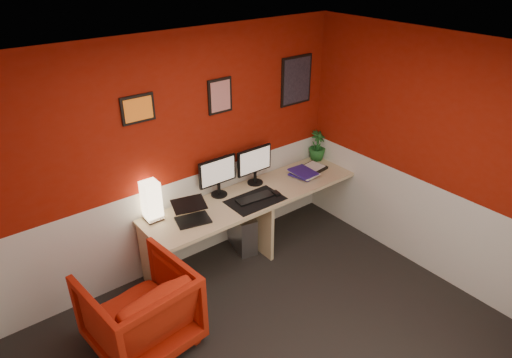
% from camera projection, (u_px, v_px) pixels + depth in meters
% --- Properties ---
extents(ground, '(4.00, 3.50, 0.01)m').
position_uv_depth(ground, '(287.00, 357.00, 3.90)').
color(ground, black).
rests_on(ground, ground).
extents(ceiling, '(4.00, 3.50, 0.01)m').
position_uv_depth(ceiling, '(300.00, 70.00, 2.73)').
color(ceiling, white).
rests_on(ceiling, ground).
extents(wall_back, '(4.00, 0.01, 2.50)m').
position_uv_depth(wall_back, '(176.00, 159.00, 4.53)').
color(wall_back, maroon).
rests_on(wall_back, ground).
extents(wall_right, '(0.01, 3.50, 2.50)m').
position_uv_depth(wall_right, '(445.00, 165.00, 4.40)').
color(wall_right, maroon).
rests_on(wall_right, ground).
extents(wainscot_back, '(4.00, 0.01, 1.00)m').
position_uv_depth(wainscot_back, '(182.00, 221.00, 4.88)').
color(wainscot_back, silver).
rests_on(wainscot_back, ground).
extents(wainscot_right, '(0.01, 3.50, 1.00)m').
position_uv_depth(wainscot_right, '(430.00, 229.00, 4.75)').
color(wainscot_right, silver).
rests_on(wainscot_right, ground).
extents(desk, '(2.60, 0.65, 0.73)m').
position_uv_depth(desk, '(256.00, 222.00, 5.12)').
color(desk, '#CDB383').
rests_on(desk, ground).
extents(shoji_lamp, '(0.16, 0.16, 0.40)m').
position_uv_depth(shoji_lamp, '(152.00, 202.00, 4.40)').
color(shoji_lamp, '#FFE5B2').
rests_on(shoji_lamp, desk).
extents(laptop, '(0.37, 0.30, 0.22)m').
position_uv_depth(laptop, '(192.00, 211.00, 4.42)').
color(laptop, black).
rests_on(laptop, desk).
extents(monitor_left, '(0.45, 0.06, 0.58)m').
position_uv_depth(monitor_left, '(218.00, 171.00, 4.79)').
color(monitor_left, black).
rests_on(monitor_left, desk).
extents(monitor_right, '(0.45, 0.06, 0.58)m').
position_uv_depth(monitor_right, '(255.00, 160.00, 5.03)').
color(monitor_right, black).
rests_on(monitor_right, desk).
extents(desk_mat, '(0.60, 0.38, 0.01)m').
position_uv_depth(desk_mat, '(255.00, 200.00, 4.82)').
color(desk_mat, black).
rests_on(desk_mat, desk).
extents(keyboard, '(0.43, 0.18, 0.02)m').
position_uv_depth(keyboard, '(255.00, 198.00, 4.84)').
color(keyboard, black).
rests_on(keyboard, desk_mat).
extents(mouse, '(0.07, 0.11, 0.03)m').
position_uv_depth(mouse, '(276.00, 193.00, 4.92)').
color(mouse, black).
rests_on(mouse, desk_mat).
extents(book_bottom, '(0.27, 0.32, 0.03)m').
position_uv_depth(book_bottom, '(297.00, 178.00, 5.24)').
color(book_bottom, navy).
rests_on(book_bottom, desk).
extents(book_middle, '(0.25, 0.33, 0.02)m').
position_uv_depth(book_middle, '(296.00, 176.00, 5.24)').
color(book_middle, silver).
rests_on(book_middle, book_bottom).
extents(book_top, '(0.24, 0.32, 0.03)m').
position_uv_depth(book_top, '(296.00, 175.00, 5.21)').
color(book_top, navy).
rests_on(book_top, book_middle).
extents(zen_tray, '(0.38, 0.29, 0.03)m').
position_uv_depth(zen_tray, '(311.00, 169.00, 5.45)').
color(zen_tray, black).
rests_on(zen_tray, desk).
extents(potted_plant, '(0.24, 0.24, 0.38)m').
position_uv_depth(potted_plant, '(317.00, 146.00, 5.64)').
color(potted_plant, '#19591E').
rests_on(potted_plant, desk).
extents(pc_tower, '(0.29, 0.48, 0.45)m').
position_uv_depth(pc_tower, '(242.00, 230.00, 5.21)').
color(pc_tower, '#99999E').
rests_on(pc_tower, ground).
extents(armchair, '(0.91, 0.93, 0.77)m').
position_uv_depth(armchair, '(140.00, 309.00, 3.87)').
color(armchair, '#A31B06').
rests_on(armchair, ground).
extents(art_left, '(0.32, 0.02, 0.26)m').
position_uv_depth(art_left, '(138.00, 109.00, 4.06)').
color(art_left, orange).
rests_on(art_left, wall_back).
extents(art_center, '(0.28, 0.02, 0.36)m').
position_uv_depth(art_center, '(220.00, 96.00, 4.56)').
color(art_center, red).
rests_on(art_center, wall_back).
extents(art_right, '(0.44, 0.02, 0.56)m').
position_uv_depth(art_right, '(296.00, 80.00, 5.14)').
color(art_right, black).
rests_on(art_right, wall_back).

